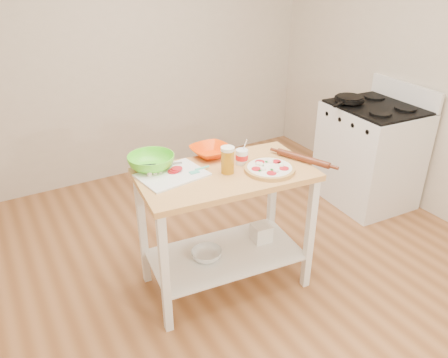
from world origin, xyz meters
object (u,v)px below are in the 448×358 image
prep_island (225,206)px  knife (155,165)px  orange_bowl (211,151)px  beer_pint (228,160)px  spatula (199,170)px  cutting_board (171,174)px  shelf_bin (261,233)px  yogurt_tub (242,157)px  pizza (269,168)px  green_bowl (151,162)px  rolling_pin (303,159)px  gas_stove (369,154)px  skillet (349,99)px  shelf_glass_bowl (207,255)px

prep_island → knife: bearing=142.0°
orange_bowl → beer_pint: bearing=-96.9°
spatula → beer_pint: 0.20m
orange_bowl → cutting_board: bearing=-158.4°
knife → shelf_bin: (0.67, -0.28, -0.59)m
spatula → yogurt_tub: (0.30, -0.03, 0.03)m
pizza → green_bowl: green_bowl is taller
knife → rolling_pin: size_ratio=0.69×
gas_stove → orange_bowl: size_ratio=4.20×
spatula → yogurt_tub: 0.31m
yogurt_tub → skillet: bearing=19.5°
green_bowl → orange_bowl: bearing=-1.5°
knife → shelf_glass_bowl: knife is taller
skillet → yogurt_tub: size_ratio=2.31×
cutting_board → green_bowl: size_ratio=1.46×
gas_stove → shelf_glass_bowl: 1.97m
gas_stove → rolling_pin: gas_stove is taller
spatula → skillet: bearing=14.7°
shelf_glass_bowl → knife: bearing=129.2°
orange_bowl → rolling_pin: orange_bowl is taller
gas_stove → yogurt_tub: bearing=-164.8°
yogurt_tub → green_bowl: bearing=157.1°
cutting_board → shelf_bin: (0.63, -0.12, -0.58)m
gas_stove → orange_bowl: (-1.74, -0.11, 0.46)m
knife → orange_bowl: size_ratio=1.00×
gas_stove → knife: size_ratio=4.19×
gas_stove → beer_pint: bearing=-163.7°
prep_island → orange_bowl: bearing=81.5°
prep_island → yogurt_tub: (0.15, 0.05, 0.30)m
prep_island → spatula: (-0.15, 0.08, 0.27)m
gas_stove → beer_pint: (-1.78, -0.40, 0.51)m
orange_bowl → shelf_glass_bowl: 0.71m
knife → shelf_bin: bearing=-2.2°
spatula → yogurt_tub: bearing=-6.5°
pizza → beer_pint: 0.28m
spatula → beer_pint: beer_pint is taller
beer_pint → yogurt_tub: size_ratio=0.98×
rolling_pin → orange_bowl: bearing=140.3°
spatula → green_bowl: bearing=139.4°
rolling_pin → pizza: bearing=179.1°
knife → cutting_board: bearing=-55.2°
green_bowl → cutting_board: bearing=-65.9°
cutting_board → spatula: (0.17, -0.04, 0.01)m
rolling_pin → beer_pint: bearing=167.3°
orange_bowl → shelf_glass_bowl: size_ratio=1.25×
orange_bowl → beer_pint: beer_pint is taller
shelf_bin → skillet: bearing=23.2°
knife → skillet: bearing=28.5°
prep_island → rolling_pin: rolling_pin is taller
cutting_board → beer_pint: (0.33, -0.14, 0.08)m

